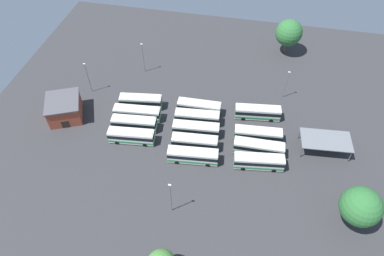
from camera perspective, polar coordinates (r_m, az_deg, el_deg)
ground_plane at (r=80.85m, az=0.62°, el=-1.11°), size 106.54×106.54×0.00m
bus_row0_slot1 at (r=79.36m, az=-10.04°, el=-1.32°), size 10.68×3.67×3.49m
bus_row0_slot2 at (r=81.89m, az=-9.57°, el=0.77°), size 10.66×3.61×3.49m
bus_row0_slot3 at (r=84.14m, az=-9.09°, el=2.48°), size 11.40×3.59×3.49m
bus_row0_slot4 at (r=86.92m, az=-8.49°, el=4.41°), size 10.68×4.01×3.49m
bus_row1_slot0 at (r=74.66m, az=0.14°, el=-4.60°), size 11.17×3.67×3.49m
bus_row1_slot1 at (r=76.99m, az=0.46°, el=-2.37°), size 10.43×3.44×3.49m
bus_row1_slot2 at (r=79.49m, az=0.66°, el=-0.22°), size 10.93×3.51×3.49m
bus_row1_slot3 at (r=82.07m, az=0.87°, el=1.77°), size 10.75×3.52×3.49m
bus_row1_slot4 at (r=84.48m, az=1.19°, el=3.46°), size 10.65×2.80×3.49m
bus_row2_slot0 at (r=75.10m, az=11.06°, el=-5.48°), size 10.93×4.00×3.49m
bus_row2_slot1 at (r=77.42m, az=11.02°, el=-3.23°), size 11.11×2.80×3.49m
bus_row2_slot2 at (r=79.87m, az=10.91°, el=-1.08°), size 10.89×3.43×3.49m
bus_row2_slot4 at (r=84.76m, az=10.85°, el=2.58°), size 11.15×3.90×3.49m
depot_building at (r=88.66m, az=-20.43°, el=3.07°), size 10.63×10.94×5.18m
maintenance_shelter at (r=81.03m, az=21.40°, el=-1.89°), size 11.42×6.92×3.48m
lamp_post_near_entrance at (r=89.92m, az=15.39°, el=7.12°), size 0.56×0.28×8.34m
lamp_post_far_corner at (r=95.69m, az=-8.13°, el=11.64°), size 0.56×0.28×9.11m
lamp_post_mid_lot at (r=65.41m, az=-3.56°, el=-11.36°), size 0.56×0.28×9.23m
lamp_post_by_building at (r=92.08m, az=-16.92°, el=8.17°), size 0.56×0.28×9.15m
tree_south_edge at (r=69.93m, az=26.24°, el=-11.64°), size 7.47×7.47×9.87m
tree_northeast at (r=104.62m, az=15.80°, el=14.98°), size 7.57×7.57×10.58m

